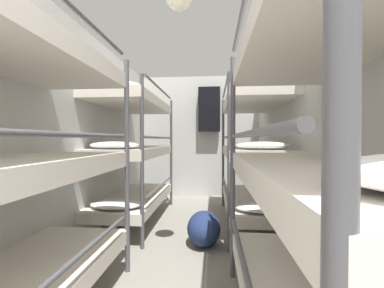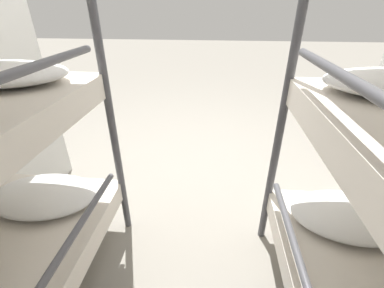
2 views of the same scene
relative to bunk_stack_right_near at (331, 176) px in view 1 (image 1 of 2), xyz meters
name	(u,v)px [view 1 (image 1 of 2)]	position (x,y,z in m)	size (l,w,h in m)	color
wall_left	(64,134)	(-2.10, 1.35, 0.22)	(0.06, 5.71, 2.50)	silver
wall_right	(313,133)	(0.42, 1.35, 0.22)	(0.06, 5.71, 2.50)	silver
wall_back	(199,136)	(-0.84, 4.17, 0.22)	(2.57, 0.06, 2.50)	silver
bunk_stack_right_near	(331,176)	(0.00, 0.00, 0.00)	(0.78, 1.94, 1.93)	#4C4C51
bunk_stack_left_far	(134,151)	(-1.68, 2.37, 0.00)	(0.78, 1.94, 1.93)	#4C4C51
bunk_stack_right_far	(253,151)	(0.00, 2.37, 0.00)	(0.78, 1.94, 1.93)	#4C4C51
duffel_bag	(204,228)	(-0.64, 1.66, -0.84)	(0.38, 0.51, 0.38)	navy
hanging_coat	(209,109)	(-0.63, 4.02, 0.78)	(0.44, 0.12, 0.90)	black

